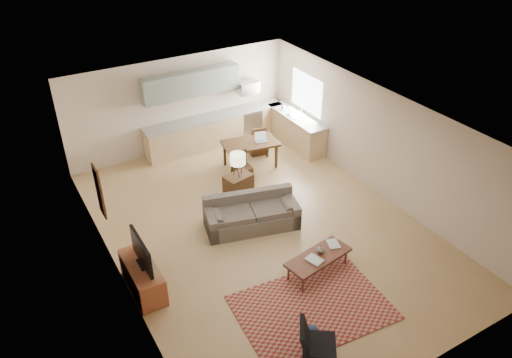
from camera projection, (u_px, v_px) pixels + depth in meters
room at (263, 177)px, 10.61m from camera, size 9.00×9.00×9.00m
kitchen_counter_back at (216, 130)px, 14.53m from camera, size 4.26×0.64×0.92m
kitchen_counter_right at (296, 130)px, 14.53m from camera, size 0.64×2.26×0.92m
kitchen_range at (248, 122)px, 15.00m from camera, size 0.62×0.62×0.90m
kitchen_microwave at (248, 87)px, 14.43m from camera, size 0.62×0.40×0.35m
upper_cabinets at (191, 84)px, 13.59m from camera, size 2.80×0.34×0.70m
window_right at (306, 93)px, 14.08m from camera, size 0.02×1.40×1.05m
wall_art_left at (100, 191)px, 9.79m from camera, size 0.06×0.42×1.10m
triptych at (176, 92)px, 13.63m from camera, size 1.70×0.04×0.50m
rug at (312, 307)px, 9.26m from camera, size 2.91×2.13×0.02m
sofa at (252, 213)px, 11.17m from camera, size 2.33×1.45×0.75m
coffee_table at (318, 264)px, 9.98m from camera, size 1.48×0.79×0.42m
book_a at (311, 263)px, 9.67m from camera, size 0.43×0.46×0.03m
book_b at (328, 245)px, 10.15m from camera, size 0.42×0.45×0.02m
vase at (321, 249)px, 9.92m from camera, size 0.19×0.19×0.17m
armchair at (319, 342)px, 8.14m from camera, size 0.89×0.89×0.73m
tv_credenza at (143, 277)px, 9.52m from camera, size 0.51×1.32×0.61m
tv at (141, 252)px, 9.22m from camera, size 0.10×1.01×0.61m
console_table at (238, 189)px, 12.01m from camera, size 0.72×0.56×0.75m
table_lamp at (238, 164)px, 11.65m from camera, size 0.45×0.45×0.60m
dining_table at (250, 154)px, 13.48m from camera, size 1.56×1.05×0.74m
dining_chair_near at (243, 167)px, 12.82m from camera, size 0.40×0.42×0.82m
dining_chair_far at (257, 139)px, 14.07m from camera, size 0.49×0.51×0.87m
laptop at (262, 137)px, 13.27m from camera, size 0.36×0.30×0.23m
soap_bottle at (284, 107)px, 14.58m from camera, size 0.11×0.11×0.19m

